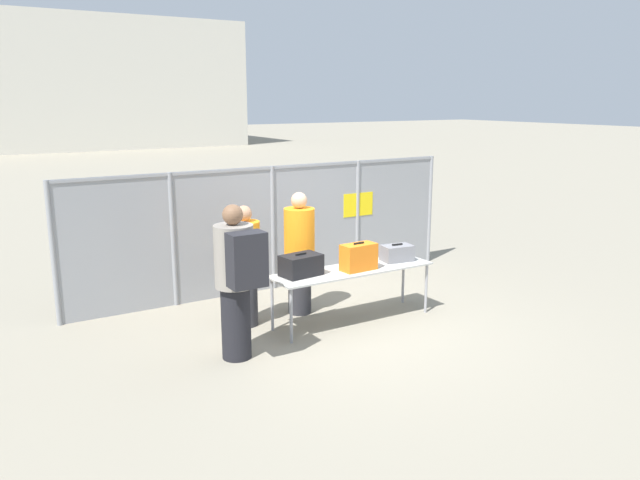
{
  "coord_description": "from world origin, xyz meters",
  "views": [
    {
      "loc": [
        -4.41,
        -6.55,
        3.01
      ],
      "look_at": [
        0.07,
        0.78,
        1.05
      ],
      "focal_mm": 35.0,
      "sensor_mm": 36.0,
      "label": 1
    }
  ],
  "objects_px": {
    "inspection_table": "(352,273)",
    "suitcase_black": "(301,265)",
    "utility_trailer": "(316,228)",
    "suitcase_orange": "(359,257)",
    "suitcase_grey": "(397,253)",
    "security_worker_near": "(299,252)",
    "security_worker_far": "(245,264)",
    "traveler_hooded": "(237,277)"
  },
  "relations": [
    {
      "from": "inspection_table",
      "to": "suitcase_black",
      "type": "relative_size",
      "value": 4.19
    },
    {
      "from": "suitcase_black",
      "to": "utility_trailer",
      "type": "bearing_deg",
      "value": 56.44
    },
    {
      "from": "suitcase_orange",
      "to": "inspection_table",
      "type": "bearing_deg",
      "value": 113.72
    },
    {
      "from": "suitcase_orange",
      "to": "utility_trailer",
      "type": "relative_size",
      "value": 0.15
    },
    {
      "from": "suitcase_grey",
      "to": "security_worker_near",
      "type": "distance_m",
      "value": 1.39
    },
    {
      "from": "inspection_table",
      "to": "suitcase_orange",
      "type": "relative_size",
      "value": 4.7
    },
    {
      "from": "security_worker_far",
      "to": "traveler_hooded",
      "type": "bearing_deg",
      "value": 83.06
    },
    {
      "from": "suitcase_orange",
      "to": "suitcase_grey",
      "type": "distance_m",
      "value": 0.76
    },
    {
      "from": "suitcase_orange",
      "to": "suitcase_grey",
      "type": "relative_size",
      "value": 1.07
    },
    {
      "from": "security_worker_near",
      "to": "suitcase_grey",
      "type": "bearing_deg",
      "value": 154.88
    },
    {
      "from": "utility_trailer",
      "to": "suitcase_grey",
      "type": "bearing_deg",
      "value": -104.68
    },
    {
      "from": "suitcase_grey",
      "to": "security_worker_far",
      "type": "relative_size",
      "value": 0.28
    },
    {
      "from": "suitcase_grey",
      "to": "security_worker_far",
      "type": "height_order",
      "value": "security_worker_far"
    },
    {
      "from": "security_worker_far",
      "to": "suitcase_black",
      "type": "bearing_deg",
      "value": 157.96
    },
    {
      "from": "inspection_table",
      "to": "security_worker_far",
      "type": "xyz_separation_m",
      "value": [
        -1.31,
        0.62,
        0.16
      ]
    },
    {
      "from": "suitcase_black",
      "to": "traveler_hooded",
      "type": "height_order",
      "value": "traveler_hooded"
    },
    {
      "from": "security_worker_far",
      "to": "suitcase_orange",
      "type": "bearing_deg",
      "value": 174.49
    },
    {
      "from": "suitcase_orange",
      "to": "traveler_hooded",
      "type": "bearing_deg",
      "value": -171.25
    },
    {
      "from": "suitcase_orange",
      "to": "security_worker_far",
      "type": "bearing_deg",
      "value": 152.21
    },
    {
      "from": "security_worker_near",
      "to": "suitcase_black",
      "type": "bearing_deg",
      "value": 64.84
    },
    {
      "from": "suitcase_orange",
      "to": "suitcase_grey",
      "type": "height_order",
      "value": "suitcase_orange"
    },
    {
      "from": "suitcase_orange",
      "to": "traveler_hooded",
      "type": "xyz_separation_m",
      "value": [
        -1.9,
        -0.29,
        0.09
      ]
    },
    {
      "from": "security_worker_far",
      "to": "utility_trailer",
      "type": "relative_size",
      "value": 0.5
    },
    {
      "from": "inspection_table",
      "to": "security_worker_far",
      "type": "height_order",
      "value": "security_worker_far"
    },
    {
      "from": "security_worker_far",
      "to": "security_worker_near",
      "type": "bearing_deg",
      "value": -154.21
    },
    {
      "from": "suitcase_orange",
      "to": "security_worker_near",
      "type": "xyz_separation_m",
      "value": [
        -0.48,
        0.76,
        -0.03
      ]
    },
    {
      "from": "traveler_hooded",
      "to": "security_worker_far",
      "type": "xyz_separation_m",
      "value": [
        0.56,
        1.0,
        -0.17
      ]
    },
    {
      "from": "inspection_table",
      "to": "traveler_hooded",
      "type": "height_order",
      "value": "traveler_hooded"
    },
    {
      "from": "traveler_hooded",
      "to": "utility_trailer",
      "type": "xyz_separation_m",
      "value": [
        3.68,
        4.34,
        -0.6
      ]
    },
    {
      "from": "security_worker_far",
      "to": "utility_trailer",
      "type": "height_order",
      "value": "security_worker_far"
    },
    {
      "from": "suitcase_orange",
      "to": "traveler_hooded",
      "type": "height_order",
      "value": "traveler_hooded"
    },
    {
      "from": "utility_trailer",
      "to": "security_worker_far",
      "type": "bearing_deg",
      "value": -133.07
    },
    {
      "from": "inspection_table",
      "to": "traveler_hooded",
      "type": "relative_size",
      "value": 1.26
    },
    {
      "from": "traveler_hooded",
      "to": "suitcase_grey",
      "type": "bearing_deg",
      "value": -1.9
    },
    {
      "from": "inspection_table",
      "to": "security_worker_near",
      "type": "bearing_deg",
      "value": 123.44
    },
    {
      "from": "traveler_hooded",
      "to": "security_worker_far",
      "type": "relative_size",
      "value": 1.12
    },
    {
      "from": "suitcase_black",
      "to": "suitcase_orange",
      "type": "relative_size",
      "value": 1.12
    },
    {
      "from": "traveler_hooded",
      "to": "inspection_table",
      "type": "bearing_deg",
      "value": 0.84
    },
    {
      "from": "inspection_table",
      "to": "suitcase_black",
      "type": "bearing_deg",
      "value": 173.56
    },
    {
      "from": "traveler_hooded",
      "to": "utility_trailer",
      "type": "bearing_deg",
      "value": 39.05
    },
    {
      "from": "inspection_table",
      "to": "suitcase_black",
      "type": "xyz_separation_m",
      "value": [
        -0.76,
        0.09,
        0.19
      ]
    },
    {
      "from": "inspection_table",
      "to": "utility_trailer",
      "type": "relative_size",
      "value": 0.7
    }
  ]
}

